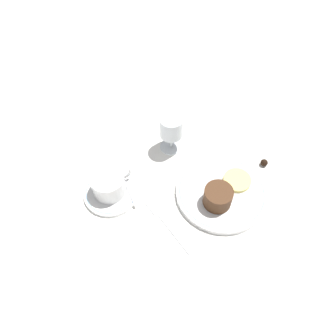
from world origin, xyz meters
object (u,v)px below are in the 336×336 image
Objects in this scene: dinner_plate at (221,192)px; wine_glass at (171,128)px; dessert_cake at (218,197)px; coffee_cup at (109,184)px; fork at (162,219)px.

wine_glass is at bearing 92.04° from dinner_plate.
dessert_cake is at bearing -96.49° from wine_glass.
dinner_plate is 2.11× the size of coffee_cup.
coffee_cup is 0.16m from fork.
wine_glass reaches higher than fork.
dessert_cake is (-0.03, -0.02, 0.03)m from dinner_plate.
dessert_cake is (-0.02, -0.22, -0.04)m from wine_glass.
wine_glass reaches higher than dessert_cake.
wine_glass is 0.64× the size of fork.
coffee_cup is (-0.22, 0.17, 0.03)m from dinner_plate.
dinner_plate is at bearing -37.94° from coffee_cup.
dessert_cake is (0.19, -0.19, -0.00)m from coffee_cup.
coffee_cup is 0.27m from dessert_cake.
fork is (-0.16, 0.03, -0.01)m from dinner_plate.
wine_glass reaches higher than dinner_plate.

